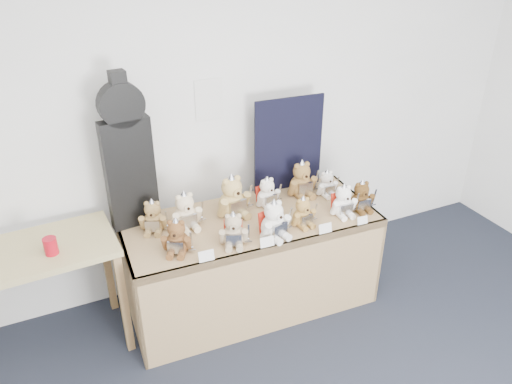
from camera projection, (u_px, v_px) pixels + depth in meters
name	position (u px, v px, depth m)	size (l,w,h in m)	color
room_shell	(209.00, 100.00, 3.57)	(6.00, 6.00, 6.00)	white
display_table	(255.00, 243.00, 3.58)	(1.84, 0.83, 0.76)	#9C7C4F
side_table	(36.00, 267.00, 3.15)	(1.03, 0.61, 0.84)	#9F8D56
guitar_case	(128.00, 154.00, 3.27)	(0.34, 0.13, 1.08)	black
navy_board	(289.00, 144.00, 3.81)	(0.56, 0.02, 0.74)	black
red_cup	(51.00, 246.00, 3.03)	(0.08, 0.08, 0.11)	#AD0B1B
teddy_front_far_left	(177.00, 238.00, 3.16)	(0.21, 0.22, 0.27)	brown
teddy_front_left	(233.00, 231.00, 3.24)	(0.21, 0.21, 0.27)	tan
teddy_front_centre	(274.00, 221.00, 3.31)	(0.25, 0.23, 0.30)	white
teddy_front_right	(303.00, 213.00, 3.45)	(0.20, 0.16, 0.24)	olive
teddy_front_far_right	(343.00, 202.00, 3.57)	(0.22, 0.19, 0.26)	white
teddy_front_end	(361.00, 197.00, 3.63)	(0.21, 0.17, 0.26)	#51371B
teddy_back_left	(186.00, 212.00, 3.42)	(0.25, 0.20, 0.30)	beige
teddy_back_centre_left	(233.00, 198.00, 3.55)	(0.29, 0.25, 0.35)	tan
teddy_back_centre_right	(267.00, 194.00, 3.69)	(0.21, 0.19, 0.26)	white
teddy_back_right	(302.00, 181.00, 3.82)	(0.26, 0.20, 0.32)	olive
teddy_back_end	(327.00, 184.00, 3.84)	(0.19, 0.15, 0.23)	white
teddy_back_far_left	(153.00, 218.00, 3.38)	(0.21, 0.21, 0.26)	#A9854F
entry_card_a	(206.00, 256.00, 3.11)	(0.10, 0.00, 0.07)	silver
entry_card_b	(267.00, 242.00, 3.25)	(0.10, 0.00, 0.07)	silver
entry_card_c	(325.00, 228.00, 3.39)	(0.10, 0.00, 0.07)	silver
entry_card_d	(362.00, 220.00, 3.49)	(0.08, 0.00, 0.06)	silver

